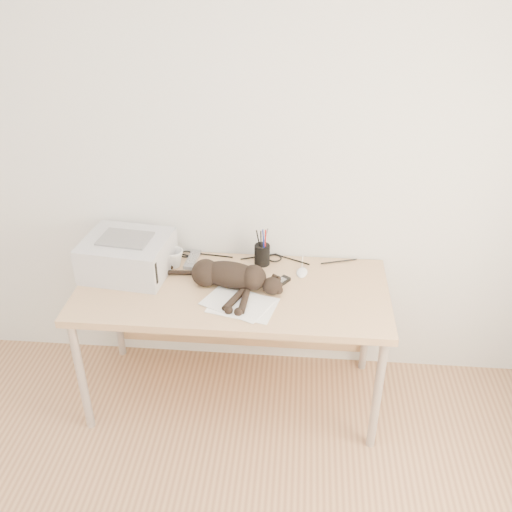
# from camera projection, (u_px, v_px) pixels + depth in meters

# --- Properties ---
(wall_back) EXTENTS (3.50, 0.00, 3.50)m
(wall_back) POSITION_uv_depth(u_px,v_px,m) (238.00, 160.00, 2.94)
(wall_back) COLOR silver
(wall_back) RESTS_ON floor
(desk) EXTENTS (1.60, 0.70, 0.74)m
(desk) POSITION_uv_depth(u_px,v_px,m) (235.00, 300.00, 3.06)
(desk) COLOR tan
(desk) RESTS_ON floor
(printer) EXTENTS (0.47, 0.42, 0.21)m
(printer) POSITION_uv_depth(u_px,v_px,m) (127.00, 255.00, 3.01)
(printer) COLOR #B1B1B6
(printer) RESTS_ON desk
(papers) EXTENTS (0.40, 0.34, 0.01)m
(papers) POSITION_uv_depth(u_px,v_px,m) (240.00, 304.00, 2.80)
(papers) COLOR white
(papers) RESTS_ON desk
(cat) EXTENTS (0.64, 0.37, 0.15)m
(cat) POSITION_uv_depth(u_px,v_px,m) (227.00, 276.00, 2.90)
(cat) COLOR black
(cat) RESTS_ON desk
(mug) EXTENTS (0.15, 0.15, 0.10)m
(mug) POSITION_uv_depth(u_px,v_px,m) (174.00, 258.00, 3.08)
(mug) COLOR white
(mug) RESTS_ON desk
(pen_cup) EXTENTS (0.08, 0.08, 0.22)m
(pen_cup) POSITION_uv_depth(u_px,v_px,m) (262.00, 254.00, 3.10)
(pen_cup) COLOR black
(pen_cup) RESTS_ON desk
(remote_grey) EXTENTS (0.07, 0.19, 0.02)m
(remote_grey) POSITION_uv_depth(u_px,v_px,m) (192.00, 260.00, 3.15)
(remote_grey) COLOR slate
(remote_grey) RESTS_ON desk
(remote_black) EXTENTS (0.14, 0.16, 0.02)m
(remote_black) POSITION_uv_depth(u_px,v_px,m) (277.00, 284.00, 2.94)
(remote_black) COLOR black
(remote_black) RESTS_ON desk
(mouse) EXTENTS (0.07, 0.11, 0.03)m
(mouse) POSITION_uv_depth(u_px,v_px,m) (302.00, 271.00, 3.04)
(mouse) COLOR white
(mouse) RESTS_ON desk
(cable_tangle) EXTENTS (1.36, 0.08, 0.01)m
(cable_tangle) POSITION_uv_depth(u_px,v_px,m) (239.00, 256.00, 3.18)
(cable_tangle) COLOR black
(cable_tangle) RESTS_ON desk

